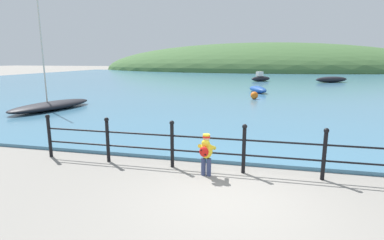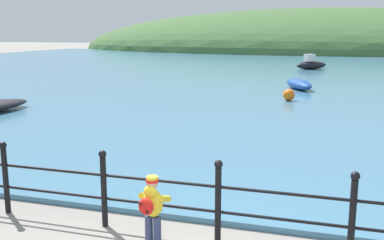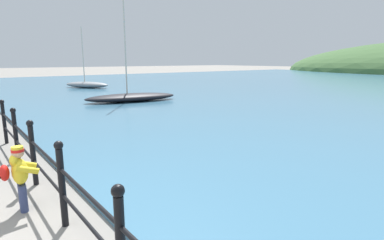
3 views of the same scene
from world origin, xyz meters
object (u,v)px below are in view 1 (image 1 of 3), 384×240
Objects in this scene: child_in_coat at (206,151)px; boat_far_left at (331,79)px; boat_mid_harbor at (52,105)px; boat_blue_hull at (261,78)px; boat_white_sailboat at (258,89)px; mooring_buoy at (254,95)px.

boat_far_left is (8.68, 29.96, -0.18)m from child_in_coat.
boat_mid_harbor is at bearing 144.39° from child_in_coat.
boat_mid_harbor is (-18.16, -23.17, -0.09)m from boat_far_left.
boat_blue_hull is 25.35m from boat_mid_harbor.
boat_mid_harbor is at bearing -114.19° from boat_blue_hull.
boat_blue_hull is at bearing 89.64° from boat_white_sailboat.
boat_white_sailboat is (-0.08, -12.38, -0.12)m from boat_blue_hull.
child_in_coat reaches higher than boat_far_left.
child_in_coat is 11.65m from boat_mid_harbor.
mooring_buoy is (-0.22, -16.45, -0.12)m from boat_blue_hull.
boat_blue_hull is 12.38m from boat_white_sailboat.
boat_white_sailboat is at bearing 46.17° from boat_mid_harbor.
boat_white_sailboat is (0.84, 17.52, -0.26)m from child_in_coat.
child_in_coat is 31.19m from boat_far_left.
child_in_coat is 2.04× the size of mooring_buoy.
boat_white_sailboat is at bearing -122.26° from boat_far_left.
boat_far_left reaches higher than boat_white_sailboat.
boat_blue_hull is 7.77m from boat_far_left.
mooring_buoy is at bearing 87.04° from child_in_coat.
boat_mid_harbor reaches higher than mooring_buoy.
boat_white_sailboat is 4.08m from mooring_buoy.
child_in_coat is 0.24× the size of boat_far_left.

